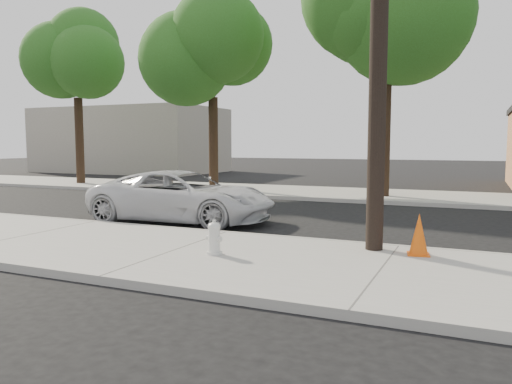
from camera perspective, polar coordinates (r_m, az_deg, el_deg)
ground at (r=13.86m, az=0.63°, el=-3.76°), size 120.00×120.00×0.00m
near_sidewalk at (r=10.11m, az=-9.13°, el=-6.90°), size 90.00×4.40×0.15m
far_sidewalk at (r=21.85m, az=9.47°, el=-0.22°), size 90.00×5.00×0.15m
curb_near at (r=11.97m, az=-3.37°, el=-4.89°), size 90.00×0.12×0.16m
building_far at (r=41.30m, az=-14.12°, el=5.74°), size 14.00×8.00×5.00m
utility_pole at (r=10.32m, az=13.93°, el=19.15°), size 1.40×0.34×9.00m
tree_a at (r=28.35m, az=-19.71°, el=13.93°), size 4.65×4.50×9.00m
tree_b at (r=23.80m, az=-4.73°, el=14.98°), size 4.34×4.20×8.45m
tree_c at (r=20.98m, az=15.34°, el=18.21°), size 4.96×4.80×9.55m
police_cruiser at (r=14.42m, az=-8.39°, el=-0.50°), size 5.44×2.74×1.48m
fire_hydrant at (r=9.51m, az=-4.80°, el=-5.35°), size 0.33×0.30×0.62m
traffic_cone at (r=9.90m, az=18.12°, el=-4.69°), size 0.47×0.47×0.78m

